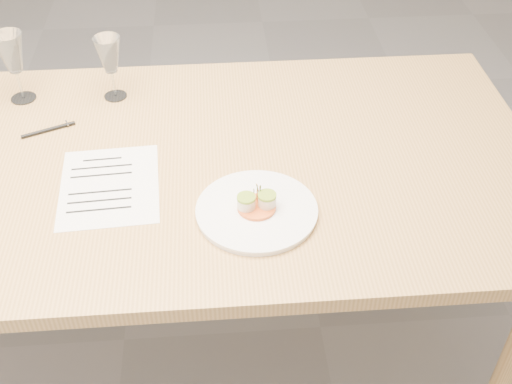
{
  "coord_description": "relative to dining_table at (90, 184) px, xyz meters",
  "views": [
    {
      "loc": [
        0.34,
        -1.34,
        1.78
      ],
      "look_at": [
        0.43,
        -0.2,
        0.8
      ],
      "focal_mm": 45.0,
      "sensor_mm": 36.0,
      "label": 1
    }
  ],
  "objects": [
    {
      "name": "wine_glass_2",
      "position": [
        0.05,
        0.32,
        0.2
      ],
      "size": [
        0.08,
        0.08,
        0.19
      ],
      "color": "white",
      "rests_on": "dining_table"
    },
    {
      "name": "ground",
      "position": [
        0.0,
        0.0,
        -0.68
      ],
      "size": [
        7.0,
        7.0,
        0.0
      ],
      "primitive_type": "plane",
      "color": "slate",
      "rests_on": "ground"
    },
    {
      "name": "recipe_sheet",
      "position": [
        0.07,
        -0.09,
        0.07
      ],
      "size": [
        0.26,
        0.32,
        0.0
      ],
      "rotation": [
        0.0,
        0.0,
        0.06
      ],
      "color": "white",
      "rests_on": "dining_table"
    },
    {
      "name": "dining_table",
      "position": [
        0.0,
        0.0,
        0.0
      ],
      "size": [
        2.4,
        1.0,
        0.75
      ],
      "color": "tan",
      "rests_on": "ground"
    },
    {
      "name": "ballpoint_pen",
      "position": [
        -0.12,
        0.16,
        0.07
      ],
      "size": [
        0.14,
        0.07,
        0.01
      ],
      "rotation": [
        0.0,
        0.0,
        0.41
      ],
      "color": "black",
      "rests_on": "dining_table"
    },
    {
      "name": "dinner_plate",
      "position": [
        0.43,
        -0.22,
        0.08
      ],
      "size": [
        0.29,
        0.29,
        0.07
      ],
      "rotation": [
        0.0,
        0.0,
        -0.36
      ],
      "color": "white",
      "rests_on": "dining_table"
    },
    {
      "name": "wine_glass_1",
      "position": [
        -0.22,
        0.33,
        0.21
      ],
      "size": [
        0.08,
        0.08,
        0.21
      ],
      "color": "white",
      "rests_on": "dining_table"
    }
  ]
}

